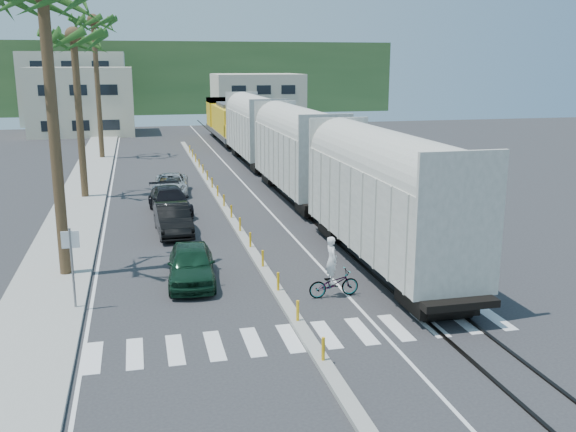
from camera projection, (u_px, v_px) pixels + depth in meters
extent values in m
plane|color=#28282B|center=(291.00, 314.00, 22.31)|extent=(140.00, 140.00, 0.00)
cube|color=gray|center=(85.00, 189.00, 44.05)|extent=(3.00, 90.00, 0.15)
cube|color=black|center=(260.00, 175.00, 49.76)|extent=(0.12, 100.00, 0.06)
cube|color=black|center=(278.00, 174.00, 50.09)|extent=(0.12, 100.00, 0.06)
cube|color=gray|center=(218.00, 197.00, 41.22)|extent=(0.45, 60.00, 0.15)
cylinder|color=gold|center=(323.00, 349.00, 18.41)|extent=(0.10, 0.10, 0.70)
cylinder|color=gold|center=(298.00, 311.00, 21.25)|extent=(0.10, 0.10, 0.70)
cylinder|color=gold|center=(278.00, 281.00, 24.09)|extent=(0.10, 0.10, 0.70)
cylinder|color=gold|center=(263.00, 258.00, 26.93)|extent=(0.10, 0.10, 0.70)
cylinder|color=gold|center=(250.00, 240.00, 29.77)|extent=(0.10, 0.10, 0.70)
cylinder|color=gold|center=(240.00, 224.00, 32.61)|extent=(0.10, 0.10, 0.70)
cylinder|color=gold|center=(231.00, 211.00, 35.45)|extent=(0.10, 0.10, 0.70)
cylinder|color=gold|center=(224.00, 200.00, 38.28)|extent=(0.10, 0.10, 0.70)
cylinder|color=gold|center=(218.00, 191.00, 41.12)|extent=(0.10, 0.10, 0.70)
cylinder|color=gold|center=(212.00, 183.00, 43.96)|extent=(0.10, 0.10, 0.70)
cylinder|color=gold|center=(207.00, 175.00, 46.80)|extent=(0.10, 0.10, 0.70)
cylinder|color=gold|center=(203.00, 169.00, 49.64)|extent=(0.10, 0.10, 0.70)
cylinder|color=gold|center=(199.00, 163.00, 52.48)|extent=(0.10, 0.10, 0.70)
cylinder|color=gold|center=(196.00, 158.00, 55.32)|extent=(0.10, 0.10, 0.70)
cylinder|color=gold|center=(193.00, 153.00, 58.16)|extent=(0.10, 0.10, 0.70)
cylinder|color=gold|center=(190.00, 149.00, 61.00)|extent=(0.10, 0.10, 0.70)
cube|color=silver|center=(305.00, 337.00, 20.42)|extent=(14.00, 2.20, 0.01)
cube|color=silver|center=(111.00, 189.00, 44.44)|extent=(0.12, 90.00, 0.01)
cube|color=silver|center=(243.00, 183.00, 46.53)|extent=(0.12, 90.00, 0.01)
cube|color=#A9A79B|center=(384.00, 206.00, 26.66)|extent=(3.00, 12.88, 3.40)
cylinder|color=#A9A79B|center=(386.00, 166.00, 26.26)|extent=(2.90, 12.58, 2.90)
cube|color=black|center=(383.00, 257.00, 27.17)|extent=(2.60, 12.88, 1.00)
cube|color=#A9A79B|center=(297.00, 156.00, 40.85)|extent=(3.00, 12.88, 3.40)
cylinder|color=#A9A79B|center=(297.00, 130.00, 40.46)|extent=(2.90, 12.58, 2.90)
cube|color=black|center=(297.00, 190.00, 41.36)|extent=(2.60, 12.88, 1.00)
cube|color=#A9A79B|center=(254.00, 132.00, 55.05)|extent=(3.00, 12.88, 3.40)
cylinder|color=#A9A79B|center=(254.00, 112.00, 54.65)|extent=(2.90, 12.58, 2.90)
cube|color=black|center=(255.00, 158.00, 55.56)|extent=(2.60, 12.88, 1.00)
cube|color=#4C4C4F|center=(228.00, 132.00, 70.57)|extent=(3.00, 17.00, 0.50)
cube|color=orange|center=(229.00, 119.00, 69.26)|extent=(2.70, 12.24, 2.60)
cube|color=orange|center=(221.00, 112.00, 75.61)|extent=(3.00, 3.74, 3.20)
cube|color=black|center=(228.00, 138.00, 70.71)|extent=(2.60, 13.60, 0.90)
cylinder|color=brown|center=(55.00, 142.00, 24.92)|extent=(0.44, 0.44, 11.00)
cylinder|color=brown|center=(80.00, 120.00, 40.11)|extent=(0.44, 0.44, 10.00)
sphere|color=#244A17|center=(73.00, 35.00, 38.91)|extent=(3.20, 3.20, 3.20)
cylinder|color=brown|center=(98.00, 92.00, 56.97)|extent=(0.44, 0.44, 12.00)
sphere|color=#244A17|center=(93.00, 20.00, 55.54)|extent=(3.20, 3.20, 3.20)
cylinder|color=slate|center=(73.00, 270.00, 22.22)|extent=(0.08, 0.08, 3.00)
cube|color=silver|center=(70.00, 240.00, 21.96)|extent=(0.60, 0.04, 0.60)
cube|color=beige|center=(82.00, 101.00, 77.59)|extent=(12.00, 10.00, 8.00)
cube|color=beige|center=(76.00, 88.00, 92.04)|extent=(14.00, 12.00, 10.00)
cube|color=beige|center=(257.00, 99.00, 90.43)|extent=(12.00, 10.00, 7.00)
cube|color=#385628|center=(161.00, 77.00, 115.55)|extent=(80.00, 20.00, 12.00)
imported|color=#10301E|center=(191.00, 264.00, 25.28)|extent=(2.46, 4.76, 1.54)
imported|color=black|center=(173.00, 219.00, 32.55)|extent=(2.10, 4.82, 1.53)
imported|color=black|center=(170.00, 201.00, 36.94)|extent=(2.95, 5.52, 1.50)
imported|color=#AFB2B4|center=(171.00, 184.00, 42.44)|extent=(3.08, 5.23, 1.34)
imported|color=#9EA0A5|center=(334.00, 283.00, 23.84)|extent=(0.93, 2.03, 1.02)
imported|color=silver|center=(332.00, 260.00, 23.60)|extent=(0.70, 0.51, 1.77)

